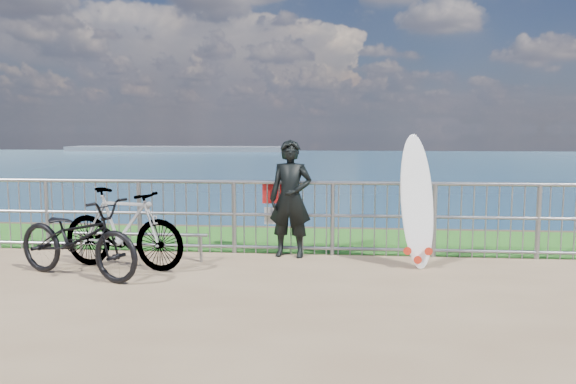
# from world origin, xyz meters

# --- Properties ---
(grass_strip) EXTENTS (120.00, 120.00, 0.00)m
(grass_strip) POSITION_xyz_m (0.00, 2.70, 0.01)
(grass_strip) COLOR #1F5E1A
(grass_strip) RESTS_ON ground
(seascape) EXTENTS (260.00, 260.00, 5.00)m
(seascape) POSITION_xyz_m (-43.75, 147.49, -4.03)
(seascape) COLOR brown
(seascape) RESTS_ON ground
(railing) EXTENTS (10.06, 0.10, 1.13)m
(railing) POSITION_xyz_m (0.02, 1.60, 0.58)
(railing) COLOR gray
(railing) RESTS_ON ground
(surfer) EXTENTS (0.68, 0.50, 1.74)m
(surfer) POSITION_xyz_m (0.38, 1.45, 0.87)
(surfer) COLOR black
(surfer) RESTS_ON ground
(surfboard) EXTENTS (0.59, 0.55, 1.85)m
(surfboard) POSITION_xyz_m (2.16, 0.98, 0.85)
(surfboard) COLOR white
(surfboard) RESTS_ON ground
(bicycle_near) EXTENTS (2.08, 1.32, 1.03)m
(bicycle_near) POSITION_xyz_m (-2.24, 0.01, 0.52)
(bicycle_near) COLOR black
(bicycle_near) RESTS_ON ground
(bicycle_far) EXTENTS (1.92, 0.91, 1.11)m
(bicycle_far) POSITION_xyz_m (-1.84, 0.51, 0.55)
(bicycle_far) COLOR black
(bicycle_far) RESTS_ON ground
(bike_rack) EXTENTS (1.99, 0.05, 0.41)m
(bike_rack) POSITION_xyz_m (-1.77, 0.99, 0.34)
(bike_rack) COLOR gray
(bike_rack) RESTS_ON ground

